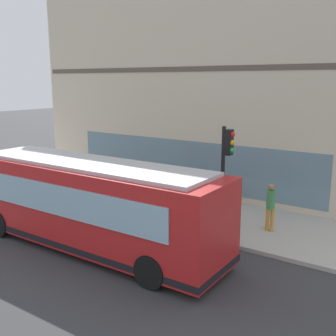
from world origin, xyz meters
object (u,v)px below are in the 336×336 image
fire_hydrant (231,196)px  pedestrian_walking_along_curb (112,177)px  pedestrian_near_building_entrance (179,182)px  traffic_light_near_corner (226,161)px  city_bus_nearside (90,205)px  pedestrian_near_hydrant (76,177)px  newspaper_vending_box (126,183)px  pedestrian_by_light_pole (271,204)px

fire_hydrant → pedestrian_walking_along_curb: pedestrian_walking_along_curb is taller
pedestrian_near_building_entrance → traffic_light_near_corner: bearing=-124.1°
city_bus_nearside → fire_hydrant: 7.31m
traffic_light_near_corner → pedestrian_near_building_entrance: (2.44, 3.60, -1.79)m
traffic_light_near_corner → pedestrian_near_hydrant: traffic_light_near_corner is taller
traffic_light_near_corner → pedestrian_near_hydrant: size_ratio=2.56×
pedestrian_near_building_entrance → pedestrian_near_hydrant: size_ratio=1.12×
city_bus_nearside → traffic_light_near_corner: (3.28, -3.48, 1.39)m
pedestrian_near_building_entrance → pedestrian_near_hydrant: bearing=108.2°
pedestrian_near_building_entrance → pedestrian_walking_along_curb: 3.49m
pedestrian_near_building_entrance → pedestrian_near_hydrant: (-1.66, 5.05, -0.12)m
fire_hydrant → pedestrian_near_hydrant: bearing=112.1°
pedestrian_near_hydrant → pedestrian_walking_along_curb: size_ratio=0.96×
city_bus_nearside → fire_hydrant: (6.96, -1.97, -1.04)m
pedestrian_walking_along_curb → pedestrian_near_building_entrance: bearing=-76.4°
pedestrian_near_hydrant → newspaper_vending_box: 2.54m
pedestrian_near_building_entrance → pedestrian_walking_along_curb: (-0.82, 3.39, -0.08)m
pedestrian_by_light_pole → newspaper_vending_box: 8.14m
newspaper_vending_box → pedestrian_near_building_entrance: bearing=-91.3°
city_bus_nearside → newspaper_vending_box: (5.79, 3.37, -0.95)m
traffic_light_near_corner → pedestrian_near_building_entrance: 4.70m
pedestrian_by_light_pole → pedestrian_walking_along_curb: size_ratio=1.12×
fire_hydrant → pedestrian_near_hydrant: size_ratio=0.47×
pedestrian_near_building_entrance → pedestrian_by_light_pole: (-1.03, -4.79, 0.05)m
traffic_light_near_corner → pedestrian_by_light_pole: traffic_light_near_corner is taller
city_bus_nearside → pedestrian_walking_along_curb: (4.90, 3.51, -0.47)m
pedestrian_near_building_entrance → pedestrian_walking_along_curb: pedestrian_near_building_entrance is taller
pedestrian_near_building_entrance → pedestrian_by_light_pole: bearing=-102.1°
pedestrian_near_building_entrance → pedestrian_walking_along_curb: size_ratio=1.07×
pedestrian_near_building_entrance → pedestrian_near_hydrant: 5.31m
pedestrian_by_light_pole → newspaper_vending_box: bearing=82.2°
pedestrian_by_light_pole → pedestrian_walking_along_curb: (0.21, 8.18, -0.12)m
pedestrian_walking_along_curb → newspaper_vending_box: bearing=-9.2°
pedestrian_near_hydrant → fire_hydrant: bearing=-67.9°
traffic_light_near_corner → pedestrian_by_light_pole: bearing=-40.2°
city_bus_nearside → pedestrian_by_light_pole: size_ratio=5.53×
traffic_light_near_corner → pedestrian_near_hydrant: (0.78, 8.65, -1.90)m
fire_hydrant → pedestrian_walking_along_curb: bearing=110.6°
pedestrian_by_light_pole → city_bus_nearside: bearing=135.1°
pedestrian_by_light_pole → newspaper_vending_box: size_ratio=2.02×
pedestrian_near_hydrant → newspaper_vending_box: pedestrian_near_hydrant is taller
traffic_light_near_corner → pedestrian_by_light_pole: (1.41, -1.19, -1.74)m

